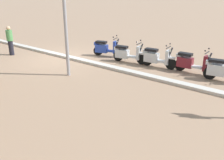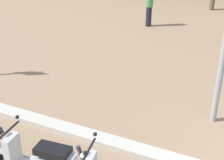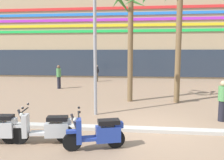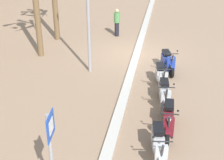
{
  "view_description": "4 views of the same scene",
  "coord_description": "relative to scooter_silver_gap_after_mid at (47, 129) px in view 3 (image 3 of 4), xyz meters",
  "views": [
    {
      "loc": [
        -10.04,
        8.57,
        3.61
      ],
      "look_at": [
        -5.81,
        3.15,
        1.01
      ],
      "focal_mm": 39.81,
      "sensor_mm": 36.0,
      "label": 1
    },
    {
      "loc": [
        -1.77,
        -4.98,
        4.15
      ],
      "look_at": [
        -4.53,
        0.82,
        0.99
      ],
      "focal_mm": 50.53,
      "sensor_mm": 36.0,
      "label": 2
    },
    {
      "loc": [
        -0.6,
        -7.57,
        2.66
      ],
      "look_at": [
        -1.77,
        3.38,
        1.32
      ],
      "focal_mm": 35.71,
      "sensor_mm": 36.0,
      "label": 3
    },
    {
      "loc": [
        -15.39,
        -1.63,
        6.27
      ],
      "look_at": [
        -5.11,
        0.21,
        1.06
      ],
      "focal_mm": 52.52,
      "sensor_mm": 36.0,
      "label": 4
    }
  ],
  "objects": [
    {
      "name": "mall_facade_backdrop",
      "position": [
        8.83,
        23.23,
        5.38
      ],
      "size": [
        54.88,
        11.54,
        11.67
      ],
      "color": "tan",
      "rests_on": "ground"
    },
    {
      "name": "pedestrian_by_palm_tree",
      "position": [
        -1.06,
        14.34,
        0.39
      ],
      "size": [
        0.36,
        0.46,
        1.58
      ],
      "color": "brown",
      "rests_on": "ground"
    },
    {
      "name": "palm_tree_far_corner",
      "position": [
        4.8,
        6.08,
        4.65
      ],
      "size": [
        2.16,
        2.11,
        6.59
      ],
      "color": "brown",
      "rests_on": "ground"
    },
    {
      "name": "pedestrian_window_shopping",
      "position": [
        5.94,
        2.81,
        0.4
      ],
      "size": [
        0.34,
        0.34,
        1.61
      ],
      "color": "black",
      "rests_on": "ground"
    },
    {
      "name": "curb_strip",
      "position": [
        3.17,
        1.33,
        -0.38
      ],
      "size": [
        60.0,
        0.36,
        0.12
      ],
      "primitive_type": "cube",
      "color": "#BCB7AD",
      "rests_on": "ground"
    },
    {
      "name": "ground_plane",
      "position": [
        3.17,
        1.49,
        -0.44
      ],
      "size": [
        200.0,
        200.0,
        0.0
      ],
      "primitive_type": "plane",
      "color": "#93755B"
    },
    {
      "name": "scooter_silver_gap_after_mid",
      "position": [
        0.0,
        0.0,
        0.0
      ],
      "size": [
        1.81,
        0.65,
        1.17
      ],
      "color": "black",
      "rests_on": "ground"
    },
    {
      "name": "street_lamp",
      "position": [
        0.86,
        3.2,
        3.35
      ],
      "size": [
        0.36,
        0.36,
        6.15
      ],
      "color": "#939399",
      "rests_on": "ground"
    },
    {
      "name": "pedestrian_strolling_near_curb",
      "position": [
        -3.14,
        9.92,
        0.49
      ],
      "size": [
        0.34,
        0.34,
        1.76
      ],
      "color": "black",
      "rests_on": "ground"
    },
    {
      "name": "palm_tree_mid_walkway",
      "position": [
        2.27,
        6.08,
        4.15
      ],
      "size": [
        2.2,
        2.17,
        6.05
      ],
      "color": "brown",
      "rests_on": "ground"
    },
    {
      "name": "scooter_blue_mid_centre",
      "position": [
        1.58,
        -0.22,
        0.0
      ],
      "size": [
        1.68,
        0.75,
        1.17
      ],
      "color": "black",
      "rests_on": "ground"
    }
  ]
}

